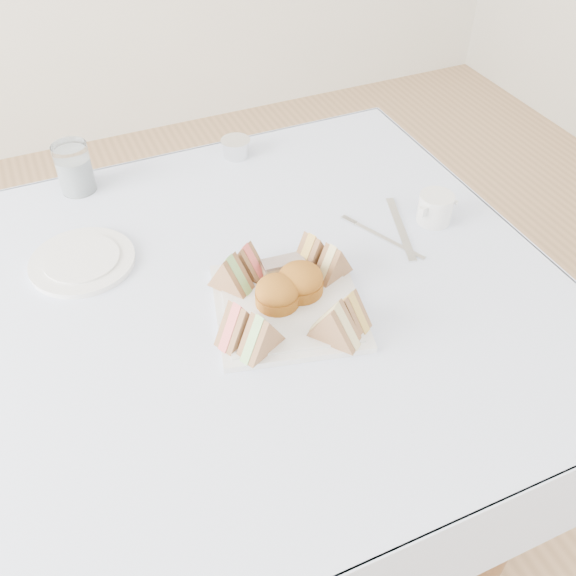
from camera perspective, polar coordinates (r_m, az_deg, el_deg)
name	(u,v)px	position (r m, az deg, el deg)	size (l,w,h in m)	color
floor	(276,497)	(1.75, -1.09, -18.06)	(4.00, 4.00, 0.00)	#9E7751
table	(274,411)	(1.43, -1.29, -10.89)	(0.90, 0.90, 0.74)	brown
tablecloth	(270,287)	(1.15, -1.57, 0.10)	(1.02, 1.02, 0.01)	white
serving_plate	(288,307)	(1.10, 0.00, -1.67)	(0.25, 0.25, 0.01)	silver
sandwich_fl_a	(238,321)	(1.02, -4.43, -2.91)	(0.08, 0.04, 0.07)	#96673D
sandwich_fl_b	(261,332)	(1.01, -2.44, -3.97)	(0.08, 0.04, 0.07)	#96673D
sandwich_fr_a	(349,308)	(1.05, 5.45, -1.79)	(0.07, 0.03, 0.07)	#96673D
sandwich_fr_b	(335,322)	(1.02, 4.20, -3.03)	(0.09, 0.04, 0.08)	#96673D
sandwich_bl_a	(230,272)	(1.11, -5.16, 1.42)	(0.08, 0.04, 0.07)	#96673D
sandwich_bl_b	(246,260)	(1.14, -3.76, 2.54)	(0.07, 0.03, 0.07)	#96673D
sandwich_br_a	(333,261)	(1.13, 4.00, 2.42)	(0.08, 0.04, 0.07)	#96673D
sandwich_br_b	(312,251)	(1.15, 2.13, 3.34)	(0.08, 0.04, 0.07)	#96673D
scone_left	(277,293)	(1.08, -0.96, -0.43)	(0.08, 0.08, 0.05)	#A76918
scone_right	(300,281)	(1.10, 1.11, 0.66)	(0.08, 0.08, 0.05)	#A76918
pastry_slice	(283,268)	(1.14, -0.44, 1.81)	(0.08, 0.03, 0.04)	beige
side_plate	(82,261)	(1.25, -17.81, 2.28)	(0.19, 0.19, 0.01)	silver
water_glass	(74,168)	(1.43, -18.48, 10.09)	(0.07, 0.07, 0.11)	white
tea_strainer	(236,149)	(1.50, -4.65, 12.24)	(0.07, 0.07, 0.04)	silver
knife	(400,228)	(1.30, 9.97, 5.24)	(0.02, 0.20, 0.00)	silver
fork	(389,241)	(1.26, 8.98, 4.16)	(0.01, 0.16, 0.00)	silver
creamer_jug	(435,208)	(1.32, 12.94, 6.93)	(0.07, 0.07, 0.06)	silver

